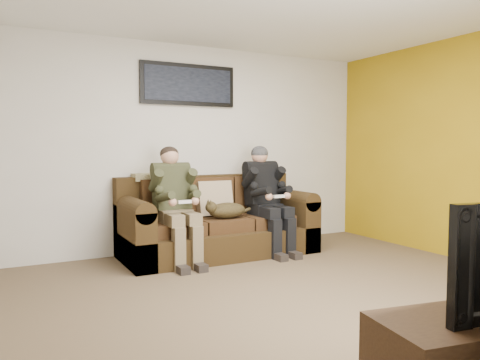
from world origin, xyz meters
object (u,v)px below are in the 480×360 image
sofa (216,224)px  person_right (266,192)px  cat (226,210)px  framed_poster (188,85)px  person_left (175,197)px

sofa → person_right: bearing=-18.0°
sofa → cat: 0.32m
cat → framed_poster: bearing=108.6°
person_left → person_right: (1.20, 0.00, 0.00)m
sofa → person_left: 0.74m
person_right → cat: bearing=-175.1°
person_right → framed_poster: 1.67m
person_right → framed_poster: (-0.80, 0.58, 1.35)m
framed_poster → sofa: bearing=-62.4°
framed_poster → person_left: bearing=-124.8°
cat → person_left: bearing=175.4°
cat → framed_poster: size_ratio=0.53×
sofa → framed_poster: 1.79m
person_left → cat: (0.61, -0.05, -0.18)m
sofa → person_right: size_ratio=1.75×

